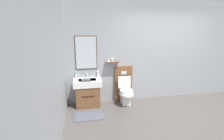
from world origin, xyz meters
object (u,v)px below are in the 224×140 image
Objects in this scene: toilet at (125,90)px; folded_hand_towel at (86,80)px; vanity_sink_left at (88,92)px; soap_dispenser at (98,74)px; toothbrush_cup at (76,76)px.

folded_hand_towel is (-1.04, -0.11, 0.37)m from toilet.
soap_dispenser is (0.29, 0.16, 0.43)m from vanity_sink_left.
vanity_sink_left is at bearing -151.52° from soap_dispenser.
toothbrush_cup reaches higher than folded_hand_towel.
toothbrush_cup is 0.36m from folded_hand_towel.
toilet is at bearing -7.19° from toothbrush_cup.
soap_dispenser reaches higher than folded_hand_towel.
soap_dispenser is at bearing 166.46° from toilet.
vanity_sink_left is 3.28× the size of folded_hand_towel.
toothbrush_cup is 0.93× the size of folded_hand_towel.
toothbrush_cup is 1.01× the size of soap_dispenser.
vanity_sink_left is 0.54m from soap_dispenser.
vanity_sink_left is at bearing -27.73° from toothbrush_cup.
toilet is 4.91× the size of toothbrush_cup.
soap_dispenser reaches higher than vanity_sink_left.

